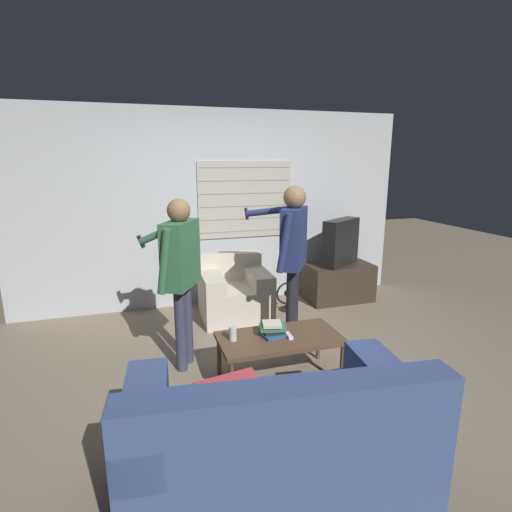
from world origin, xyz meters
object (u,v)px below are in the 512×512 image
coffee_table (280,340)px  book_stack (272,329)px  tv (341,242)px  person_left_standing (180,263)px  person_right_standing (293,244)px  couch_blue (276,442)px  spare_remote (289,335)px  armchair_beige (234,292)px  soda_can (233,334)px  floor_fan (287,297)px

coffee_table → book_stack: 0.12m
coffee_table → tv: (1.51, 1.70, 0.46)m
person_left_standing → person_right_standing: 1.19m
couch_blue → person_right_standing: size_ratio=1.07×
person_right_standing → spare_remote: bearing=-170.6°
armchair_beige → coffee_table: bearing=92.7°
book_stack → soda_can: soda_can is taller
armchair_beige → soda_can: 1.58m
coffee_table → spare_remote: 0.09m
person_right_standing → floor_fan: person_right_standing is taller
person_left_standing → book_stack: 1.01m
tv → soda_can: bearing=8.1°
person_left_standing → armchair_beige: bearing=-5.2°
person_left_standing → book_stack: person_left_standing is taller
couch_blue → armchair_beige: bearing=87.0°
person_left_standing → soda_can: size_ratio=12.59×
tv → book_stack: size_ratio=2.70×
tv → book_stack: bearing=14.1°
tv → book_stack: 2.31m
person_right_standing → book_stack: (-0.44, -0.65, -0.60)m
book_stack → floor_fan: 1.70m
coffee_table → person_right_standing: 1.06m
coffee_table → book_stack: bearing=142.9°
spare_remote → person_left_standing: bearing=151.0°
armchair_beige → floor_fan: (0.71, -0.02, -0.13)m
coffee_table → person_right_standing: (0.39, 0.69, 0.70)m
couch_blue → tv: 3.51m
coffee_table → person_left_standing: size_ratio=0.68×
couch_blue → spare_remote: couch_blue is taller
book_stack → coffee_table: bearing=-37.1°
tv → spare_remote: size_ratio=5.04×
spare_remote → floor_fan: size_ratio=0.35×
person_left_standing → book_stack: bearing=-91.5°
book_stack → floor_fan: (0.74, 1.51, -0.29)m
armchair_beige → coffee_table: (0.02, -1.57, 0.06)m
couch_blue → book_stack: couch_blue is taller
soda_can → spare_remote: size_ratio=0.96×
armchair_beige → soda_can: armchair_beige is taller
couch_blue → floor_fan: couch_blue is taller
coffee_table → person_right_standing: bearing=60.6°
person_right_standing → book_stack: size_ratio=6.78×
spare_remote → tv: bearing=52.4°
floor_fan → tv: bearing=10.4°
couch_blue → spare_remote: 1.26m
soda_can → couch_blue: bearing=-92.2°
coffee_table → floor_fan: 1.70m
person_right_standing → floor_fan: (0.30, 0.85, -0.89)m
couch_blue → armchair_beige: 2.77m
person_left_standing → person_right_standing: person_right_standing is taller
person_left_standing → spare_remote: person_left_standing is taller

